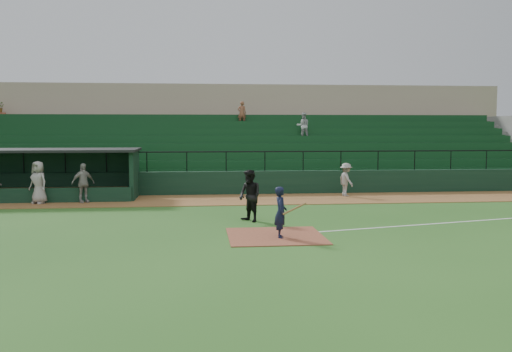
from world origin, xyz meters
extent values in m
plane|color=#27561B|center=(0.00, 0.00, 0.00)|extent=(90.00, 90.00, 0.00)
cube|color=brown|center=(0.00, 8.00, 0.01)|extent=(40.00, 4.00, 0.03)
cube|color=brown|center=(0.00, -1.00, 0.01)|extent=(3.00, 3.00, 0.03)
cube|color=white|center=(8.00, 1.20, 0.01)|extent=(17.49, 4.44, 0.01)
cube|color=black|center=(0.00, 10.20, 0.60)|extent=(36.00, 0.35, 1.20)
cylinder|color=black|center=(0.00, 10.20, 2.20)|extent=(36.00, 0.06, 0.06)
cube|color=slate|center=(0.00, 15.10, 1.80)|extent=(36.00, 9.00, 3.60)
cube|color=#103E1B|center=(0.00, 14.60, 2.25)|extent=(34.56, 8.00, 4.05)
cube|color=tan|center=(0.00, 21.60, 3.20)|extent=(38.00, 3.00, 6.40)
cube|color=slate|center=(0.00, 19.60, 3.70)|extent=(36.00, 2.00, 0.20)
cylinder|color=#A55138|center=(-15.16, 19.50, 4.10)|extent=(0.70, 0.70, 0.60)
imported|color=#2D5923|center=(-15.16, 19.50, 4.73)|extent=(0.59, 0.51, 0.66)
imported|color=#B2B2B2|center=(4.07, 15.90, 3.53)|extent=(0.81, 0.63, 1.66)
imported|color=brown|center=(0.41, 17.90, 4.36)|extent=(0.56, 0.37, 1.53)
cube|color=black|center=(-9.75, 10.40, 1.15)|extent=(8.50, 0.20, 2.30)
cube|color=black|center=(-5.50, 9.10, 1.15)|extent=(0.20, 2.60, 2.30)
cube|color=black|center=(-9.75, 9.10, 2.36)|extent=(8.90, 3.20, 0.12)
cube|color=olive|center=(-9.75, 10.00, 0.25)|extent=(7.65, 0.40, 0.50)
cube|color=black|center=(-9.75, 7.75, 0.35)|extent=(8.50, 0.12, 0.70)
imported|color=black|center=(0.12, -1.29, 0.81)|extent=(0.42, 0.61, 1.62)
cylinder|color=olive|center=(0.52, -1.49, 0.95)|extent=(0.79, 0.34, 0.35)
imported|color=black|center=(-0.55, 1.84, 0.95)|extent=(1.11, 1.17, 1.91)
imported|color=gray|center=(4.88, 8.67, 0.86)|extent=(0.87, 1.19, 1.65)
imported|color=#9E9A94|center=(-7.64, 7.58, 0.93)|extent=(1.12, 0.94, 1.79)
imported|color=#9E9893|center=(-9.56, 7.45, 0.98)|extent=(1.11, 1.00, 1.91)
camera|label=1|loc=(-2.40, -18.23, 3.44)|focal=39.08mm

